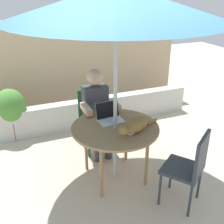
# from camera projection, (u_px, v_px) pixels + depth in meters

# --- Properties ---
(ground_plane) EXTENTS (14.00, 14.00, 0.00)m
(ground_plane) POSITION_uv_depth(u_px,v_px,m) (115.00, 176.00, 3.63)
(ground_plane) COLOR beige
(fence_back) EXTENTS (4.51, 0.08, 1.73)m
(fence_back) POSITION_uv_depth(u_px,v_px,m) (67.00, 66.00, 5.23)
(fence_back) COLOR tan
(fence_back) RESTS_ON ground
(planter_wall_low) EXTENTS (4.06, 0.20, 0.48)m
(planter_wall_low) POSITION_uv_depth(u_px,v_px,m) (81.00, 114.00, 4.80)
(planter_wall_low) COLOR beige
(planter_wall_low) RESTS_ON ground
(patio_table) EXTENTS (1.05, 1.05, 0.73)m
(patio_table) POSITION_uv_depth(u_px,v_px,m) (115.00, 131.00, 3.35)
(patio_table) COLOR #9E754C
(patio_table) RESTS_ON ground
(patio_umbrella) EXTENTS (2.27, 2.27, 2.29)m
(patio_umbrella) POSITION_uv_depth(u_px,v_px,m) (116.00, 2.00, 2.74)
(patio_umbrella) COLOR #B7B7BC
(patio_umbrella) RESTS_ON ground
(chair_occupied) EXTENTS (0.40, 0.40, 0.91)m
(chair_occupied) POSITION_uv_depth(u_px,v_px,m) (94.00, 114.00, 4.08)
(chair_occupied) COLOR #194C2D
(chair_occupied) RESTS_ON ground
(chair_empty) EXTENTS (0.56, 0.56, 0.91)m
(chair_empty) POSITION_uv_depth(u_px,v_px,m) (191.00, 165.00, 2.96)
(chair_empty) COLOR #33383F
(chair_empty) RESTS_ON ground
(person_seated) EXTENTS (0.48, 0.48, 1.25)m
(person_seated) POSITION_uv_depth(u_px,v_px,m) (97.00, 108.00, 3.88)
(person_seated) COLOR #3F3F47
(person_seated) RESTS_ON ground
(laptop) EXTENTS (0.31, 0.27, 0.21)m
(laptop) POSITION_uv_depth(u_px,v_px,m) (109.00, 115.00, 3.47)
(laptop) COLOR silver
(laptop) RESTS_ON patio_table
(cat) EXTENTS (0.61, 0.35, 0.17)m
(cat) POSITION_uv_depth(u_px,v_px,m) (135.00, 126.00, 3.17)
(cat) COLOR olive
(cat) RESTS_ON patio_table
(potted_plant_near_fence) EXTENTS (0.48, 0.48, 0.82)m
(potted_plant_near_fence) POSITION_uv_depth(u_px,v_px,m) (11.00, 111.00, 4.38)
(potted_plant_near_fence) COLOR #9E5138
(potted_plant_near_fence) RESTS_ON ground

